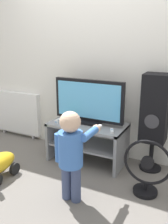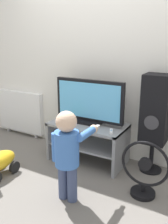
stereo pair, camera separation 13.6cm
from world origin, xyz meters
The scene contains 10 objects.
ground_plane centered at (0.00, 0.00, 0.00)m, with size 16.00×16.00×0.00m, color slate.
wall_back centered at (0.00, 0.59, 1.30)m, with size 10.00×0.06×2.60m.
tv_stand centered at (0.00, 0.25, 0.33)m, with size 0.95×0.51×0.50m.
television centered at (0.00, 0.28, 0.77)m, with size 0.90×0.20×0.55m.
game_console centered at (-0.36, 0.16, 0.52)m, with size 0.05×0.16×0.04m.
remote_primary centered at (0.37, 0.13, 0.51)m, with size 0.08×0.13×0.03m.
child centered at (0.22, -0.54, 0.53)m, with size 0.34×0.50×0.90m.
speaker_tower centered at (0.77, 0.41, 0.73)m, with size 0.29×0.27×1.15m.
floor_fan centered at (0.84, -0.12, 0.26)m, with size 0.48×0.25×0.58m.
radiator centered at (-1.38, 0.52, 0.39)m, with size 0.86×0.08×0.71m.
Camera 2 is at (1.40, -2.31, 1.53)m, focal length 40.00 mm.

